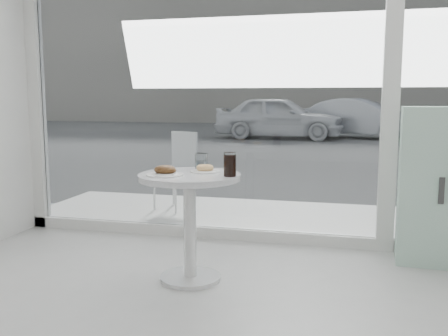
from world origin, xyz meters
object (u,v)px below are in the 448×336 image
(patio_chair, at_px, (178,165))
(plate_donut, at_px, (205,170))
(mint_cabinet, at_px, (437,186))
(car_silver, at_px, (361,118))
(car_white, at_px, (279,117))
(water_tumbler_a, at_px, (203,163))
(cola_glass, at_px, (230,165))
(main_table, at_px, (190,205))
(water_tumbler_b, at_px, (200,162))
(plate_fritter, at_px, (166,172))

(patio_chair, bearing_deg, plate_donut, -43.18)
(mint_cabinet, height_order, car_silver, car_silver)
(mint_cabinet, relative_size, car_white, 0.30)
(water_tumbler_a, bearing_deg, cola_glass, -42.84)
(main_table, distance_m, plate_donut, 0.27)
(car_white, height_order, water_tumbler_a, car_white)
(patio_chair, bearing_deg, water_tumbler_b, -43.62)
(cola_glass, bearing_deg, water_tumbler_a, 137.16)
(plate_fritter, relative_size, cola_glass, 1.57)
(patio_chair, height_order, water_tumbler_a, patio_chair)
(plate_donut, bearing_deg, mint_cabinet, 23.64)
(car_white, bearing_deg, patio_chair, -176.29)
(water_tumbler_a, distance_m, water_tumbler_b, 0.02)
(car_white, distance_m, plate_donut, 12.63)
(plate_fritter, distance_m, plate_donut, 0.30)
(water_tumbler_a, relative_size, cola_glass, 0.74)
(car_white, bearing_deg, plate_fritter, -173.65)
(plate_donut, distance_m, water_tumbler_b, 0.14)
(mint_cabinet, height_order, water_tumbler_b, mint_cabinet)
(main_table, distance_m, mint_cabinet, 1.95)
(water_tumbler_b, height_order, cola_glass, cola_glass)
(plate_fritter, distance_m, cola_glass, 0.44)
(water_tumbler_b, bearing_deg, main_table, -93.94)
(car_white, height_order, plate_fritter, car_white)
(plate_donut, bearing_deg, water_tumbler_a, 114.21)
(car_white, distance_m, plate_fritter, 12.82)
(car_silver, xyz_separation_m, plate_donut, (-1.34, -13.43, 0.15))
(patio_chair, height_order, car_silver, car_silver)
(plate_fritter, relative_size, plate_donut, 1.21)
(main_table, relative_size, patio_chair, 0.89)
(patio_chair, height_order, plate_fritter, patio_chair)
(cola_glass, bearing_deg, patio_chair, 118.04)
(car_white, distance_m, water_tumbler_b, 12.51)
(water_tumbler_a, bearing_deg, car_white, 95.25)
(water_tumbler_a, relative_size, water_tumbler_b, 0.97)
(plate_fritter, height_order, plate_donut, plate_fritter)
(main_table, bearing_deg, car_white, 95.02)
(main_table, height_order, car_white, car_white)
(car_silver, distance_m, water_tumbler_b, 13.39)
(car_silver, distance_m, plate_donut, 13.49)
(water_tumbler_b, bearing_deg, plate_fritter, -115.25)
(plate_donut, bearing_deg, car_white, 95.43)
(mint_cabinet, relative_size, cola_glass, 7.56)
(main_table, height_order, water_tumbler_a, water_tumbler_a)
(cola_glass, bearing_deg, main_table, 174.17)
(water_tumbler_b, bearing_deg, mint_cabinet, 19.58)
(plate_donut, relative_size, water_tumbler_b, 1.71)
(mint_cabinet, bearing_deg, plate_donut, -153.26)
(car_white, xyz_separation_m, water_tumbler_a, (1.15, -12.46, 0.14))
(car_white, xyz_separation_m, cola_glass, (1.41, -12.71, 0.16))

